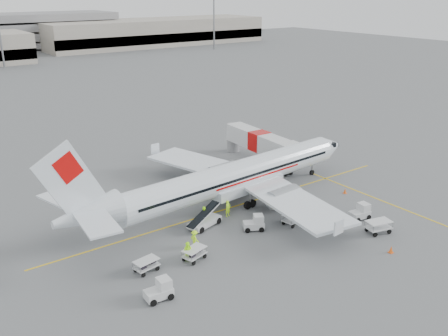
% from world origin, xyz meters
% --- Properties ---
extents(ground, '(360.00, 360.00, 0.00)m').
position_xyz_m(ground, '(0.00, 0.00, 0.00)').
color(ground, '#56595B').
extents(stripe_lead, '(44.00, 0.20, 0.01)m').
position_xyz_m(stripe_lead, '(0.00, 0.00, 0.01)').
color(stripe_lead, yellow).
rests_on(stripe_lead, ground).
extents(stripe_cross, '(0.20, 20.00, 0.01)m').
position_xyz_m(stripe_cross, '(14.00, -8.00, 0.01)').
color(stripe_cross, yellow).
rests_on(stripe_cross, ground).
extents(terminal_east, '(90.00, 26.00, 10.00)m').
position_xyz_m(terminal_east, '(70.00, 145.00, 5.00)').
color(terminal_east, gray).
rests_on(terminal_east, ground).
extents(parking_garage, '(62.00, 24.00, 14.00)m').
position_xyz_m(parking_garage, '(25.00, 160.00, 7.00)').
color(parking_garage, slate).
rests_on(parking_garage, ground).
extents(mast_east, '(3.20, 1.20, 22.00)m').
position_xyz_m(mast_east, '(80.00, 118.00, 11.00)').
color(mast_east, slate).
rests_on(mast_east, ground).
extents(aircraft, '(39.72, 32.20, 10.38)m').
position_xyz_m(aircraft, '(0.87, 0.96, 5.19)').
color(aircraft, white).
rests_on(aircraft, ground).
extents(jet_bridge, '(3.70, 16.25, 4.24)m').
position_xyz_m(jet_bridge, '(11.18, 9.38, 2.12)').
color(jet_bridge, silver).
rests_on(jet_bridge, ground).
extents(belt_loader, '(5.07, 2.98, 2.58)m').
position_xyz_m(belt_loader, '(-5.27, -2.00, 1.29)').
color(belt_loader, silver).
rests_on(belt_loader, ground).
extents(tug_fore, '(2.24, 1.47, 1.62)m').
position_xyz_m(tug_fore, '(8.33, -9.90, 0.81)').
color(tug_fore, silver).
rests_on(tug_fore, ground).
extents(tug_mid, '(2.29, 1.97, 1.54)m').
position_xyz_m(tug_mid, '(-1.86, -5.43, 0.77)').
color(tug_mid, silver).
rests_on(tug_mid, ground).
extents(tug_aft, '(2.16, 1.33, 1.62)m').
position_xyz_m(tug_aft, '(-14.90, -10.06, 0.81)').
color(tug_aft, silver).
rests_on(tug_aft, ground).
extents(cart_loaded_a, '(2.37, 1.78, 1.10)m').
position_xyz_m(cart_loaded_a, '(-9.57, -6.78, 0.55)').
color(cart_loaded_a, silver).
rests_on(cart_loaded_a, ground).
extents(cart_loaded_b, '(2.21, 1.51, 1.07)m').
position_xyz_m(cart_loaded_b, '(-13.79, -6.02, 0.54)').
color(cart_loaded_b, silver).
rests_on(cart_loaded_b, ground).
extents(cart_empty_a, '(2.39, 1.64, 1.15)m').
position_xyz_m(cart_empty_a, '(2.10, -6.77, 0.58)').
color(cart_empty_a, silver).
rests_on(cart_empty_a, ground).
extents(cart_empty_b, '(2.64, 1.92, 1.24)m').
position_xyz_m(cart_empty_b, '(7.40, -12.94, 0.62)').
color(cart_empty_b, silver).
rests_on(cart_empty_b, ground).
extents(cone_nose, '(0.38, 0.38, 0.62)m').
position_xyz_m(cone_nose, '(12.34, -4.54, 0.31)').
color(cone_nose, '#F85B15').
rests_on(cone_nose, ground).
extents(cone_port, '(0.43, 0.43, 0.70)m').
position_xyz_m(cone_port, '(3.32, 15.63, 0.35)').
color(cone_port, '#F85B15').
rests_on(cone_port, ground).
extents(cone_stbd, '(0.41, 0.41, 0.67)m').
position_xyz_m(cone_stbd, '(5.18, -16.05, 0.33)').
color(cone_stbd, '#F85B15').
rests_on(cone_stbd, ground).
extents(crew_a, '(0.71, 0.54, 1.74)m').
position_xyz_m(crew_a, '(-2.06, -1.50, 0.87)').
color(crew_a, '#B8FF1B').
rests_on(crew_a, ground).
extents(crew_b, '(1.11, 1.13, 1.83)m').
position_xyz_m(crew_b, '(-10.15, -6.72, 0.92)').
color(crew_b, '#B8FF1B').
rests_on(crew_b, ground).
extents(crew_c, '(0.74, 1.11, 1.59)m').
position_xyz_m(crew_c, '(-8.28, -4.85, 0.80)').
color(crew_c, '#B8FF1B').
rests_on(crew_c, ground).
extents(crew_d, '(1.16, 1.05, 1.90)m').
position_xyz_m(crew_d, '(-5.02, -1.57, 0.95)').
color(crew_d, '#B8FF1B').
rests_on(crew_d, ground).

